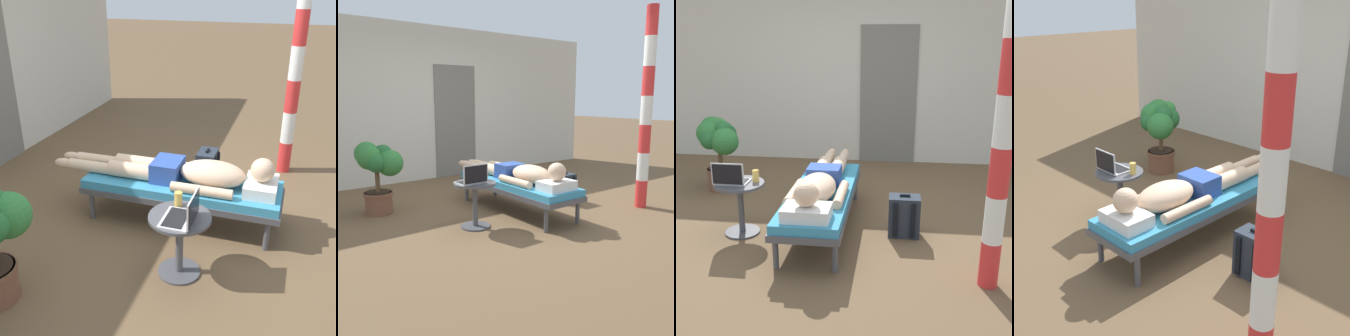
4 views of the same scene
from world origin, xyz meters
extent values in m
plane|color=brown|center=(0.00, 0.00, 0.00)|extent=(40.00, 40.00, 0.00)
cube|color=beige|center=(0.06, 2.50, 1.35)|extent=(7.60, 0.20, 2.70)
cube|color=slate|center=(0.63, 2.39, 1.02)|extent=(0.84, 0.03, 2.04)
cylinder|color=#4C4C51|center=(-0.19, 0.69, 0.14)|extent=(0.05, 0.05, 0.28)
cylinder|color=#4C4C51|center=(0.31, 0.69, 0.14)|extent=(0.05, 0.05, 0.28)
cylinder|color=#4C4C51|center=(-0.19, -0.97, 0.14)|extent=(0.05, 0.05, 0.28)
cylinder|color=#4C4C51|center=(0.31, -0.97, 0.14)|extent=(0.05, 0.05, 0.28)
cube|color=#4C4C51|center=(0.06, -0.14, 0.31)|extent=(0.60, 1.86, 0.06)
cube|color=teal|center=(0.06, -0.14, 0.38)|extent=(0.58, 1.83, 0.08)
cube|color=white|center=(0.06, -0.87, 0.47)|extent=(0.40, 0.28, 0.11)
sphere|color=beige|center=(0.06, -0.87, 0.64)|extent=(0.21, 0.21, 0.21)
ellipsoid|color=beige|center=(0.06, -0.43, 0.54)|extent=(0.35, 0.60, 0.23)
cylinder|color=beige|center=(-0.16, -0.38, 0.46)|extent=(0.09, 0.55, 0.09)
cylinder|color=beige|center=(0.28, -0.38, 0.46)|extent=(0.09, 0.55, 0.09)
cube|color=#2D4C9E|center=(0.06, 0.00, 0.52)|extent=(0.33, 0.26, 0.19)
cylinder|color=beige|center=(-0.03, 0.34, 0.49)|extent=(0.15, 0.42, 0.15)
cylinder|color=beige|center=(-0.03, 0.77, 0.47)|extent=(0.11, 0.44, 0.11)
ellipsoid|color=beige|center=(-0.03, 1.06, 0.47)|extent=(0.09, 0.20, 0.10)
cylinder|color=beige|center=(0.14, 0.34, 0.49)|extent=(0.15, 0.42, 0.15)
cylinder|color=beige|center=(0.14, 0.77, 0.47)|extent=(0.11, 0.44, 0.11)
ellipsoid|color=beige|center=(0.14, 1.06, 0.47)|extent=(0.09, 0.20, 0.10)
cylinder|color=#4C4C51|center=(-0.71, -0.35, 0.01)|extent=(0.34, 0.34, 0.02)
cylinder|color=#4C4C51|center=(-0.71, -0.35, 0.26)|extent=(0.06, 0.06, 0.48)
cylinder|color=#4C4C51|center=(-0.71, -0.35, 0.51)|extent=(0.48, 0.48, 0.02)
cube|color=silver|center=(-0.77, -0.35, 0.53)|extent=(0.31, 0.22, 0.02)
cube|color=black|center=(-0.77, -0.34, 0.54)|extent=(0.27, 0.15, 0.00)
cube|color=silver|center=(-0.77, -0.47, 0.64)|extent=(0.31, 0.01, 0.21)
cube|color=black|center=(-0.77, -0.47, 0.64)|extent=(0.29, 0.00, 0.19)
cylinder|color=gold|center=(-0.56, -0.29, 0.58)|extent=(0.06, 0.06, 0.12)
cube|color=#262D38|center=(0.88, -0.20, 0.20)|extent=(0.30, 0.20, 0.40)
cube|color=#262D38|center=(0.88, -0.08, 0.13)|extent=(0.22, 0.04, 0.18)
cube|color=black|center=(0.79, -0.31, 0.20)|extent=(0.04, 0.02, 0.34)
cube|color=black|center=(0.96, -0.31, 0.20)|extent=(0.04, 0.02, 0.34)
cube|color=black|center=(0.88, -0.20, 0.41)|extent=(0.10, 0.02, 0.02)
cylinder|color=brown|center=(-1.41, 0.84, 0.14)|extent=(0.34, 0.34, 0.28)
cylinder|color=brown|center=(-1.41, 0.84, 0.26)|extent=(0.37, 0.37, 0.04)
cylinder|color=#332319|center=(-1.41, 0.84, 0.29)|extent=(0.31, 0.31, 0.01)
cylinder|color=brown|center=(-1.41, 0.84, 0.45)|extent=(0.06, 0.06, 0.34)
sphere|color=#23602D|center=(-1.33, 0.82, 0.77)|extent=(0.23, 0.23, 0.23)
sphere|color=#23602D|center=(-1.35, 0.94, 0.70)|extent=(0.27, 0.27, 0.27)
sphere|color=#38843D|center=(-1.47, 1.02, 0.78)|extent=(0.21, 0.21, 0.21)
sphere|color=#2D7233|center=(-1.51, 0.90, 0.78)|extent=(0.30, 0.30, 0.30)
sphere|color=#2D7233|center=(-1.51, 0.80, 0.74)|extent=(0.30, 0.30, 0.30)
sphere|color=#23602D|center=(-1.46, 0.70, 0.68)|extent=(0.23, 0.23, 0.23)
sphere|color=#2D7233|center=(-1.28, 0.72, 0.66)|extent=(0.33, 0.33, 0.33)
cylinder|color=red|center=(1.52, -1.01, 0.19)|extent=(0.15, 0.15, 0.37)
cylinder|color=white|center=(1.52, -1.01, 0.56)|extent=(0.15, 0.15, 0.37)
cylinder|color=red|center=(1.52, -1.01, 0.93)|extent=(0.15, 0.15, 0.37)
cylinder|color=white|center=(1.52, -1.01, 1.30)|extent=(0.15, 0.15, 0.37)
cylinder|color=red|center=(1.52, -1.01, 1.67)|extent=(0.15, 0.15, 0.37)
camera|label=1|loc=(-3.24, -1.08, 2.14)|focal=43.71mm
camera|label=2|loc=(-3.00, -3.93, 1.47)|focal=41.20mm
camera|label=3|loc=(0.77, -4.06, 1.86)|focal=45.51mm
camera|label=4|loc=(2.75, -2.88, 2.22)|focal=48.83mm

